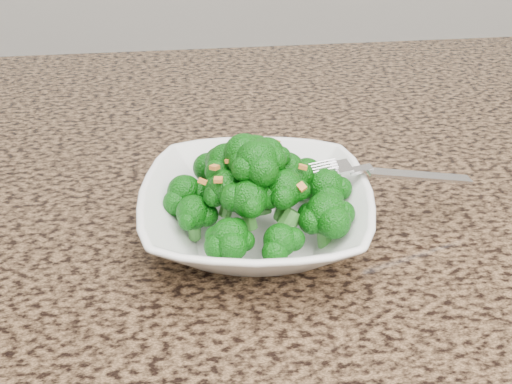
{
  "coord_description": "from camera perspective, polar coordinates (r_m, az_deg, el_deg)",
  "views": [
    {
      "loc": [
        -0.13,
        -0.2,
        1.27
      ],
      "look_at": [
        -0.07,
        0.29,
        0.95
      ],
      "focal_mm": 45.0,
      "sensor_mm": 36.0,
      "label": 1
    }
  ],
  "objects": [
    {
      "name": "broccoli_pile",
      "position": [
        0.57,
        0.0,
        3.26
      ],
      "size": [
        0.19,
        0.19,
        0.07
      ],
      "primitive_type": null,
      "color": "#0B5D0A",
      "rests_on": "bowl"
    },
    {
      "name": "fork",
      "position": [
        0.62,
        9.65,
        2.02
      ],
      "size": [
        0.18,
        0.05,
        0.01
      ],
      "primitive_type": null,
      "rotation": [
        0.0,
        0.0,
        0.11
      ],
      "color": "silver",
      "rests_on": "bowl"
    },
    {
      "name": "bowl",
      "position": [
        0.6,
        0.0,
        -1.88
      ],
      "size": [
        0.24,
        0.24,
        0.05
      ],
      "primitive_type": "imported",
      "rotation": [
        0.0,
        0.0,
        -0.11
      ],
      "color": "white",
      "rests_on": "granite_counter"
    },
    {
      "name": "granite_counter",
      "position": [
        0.64,
        6.5,
        -4.22
      ],
      "size": [
        1.64,
        1.04,
        0.03
      ],
      "primitive_type": "cube",
      "color": "brown",
      "rests_on": "cabinet"
    },
    {
      "name": "garlic_topping",
      "position": [
        0.55,
        0.0,
        6.74
      ],
      "size": [
        0.11,
        0.11,
        0.01
      ],
      "primitive_type": null,
      "color": "orange",
      "rests_on": "broccoli_pile"
    }
  ]
}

